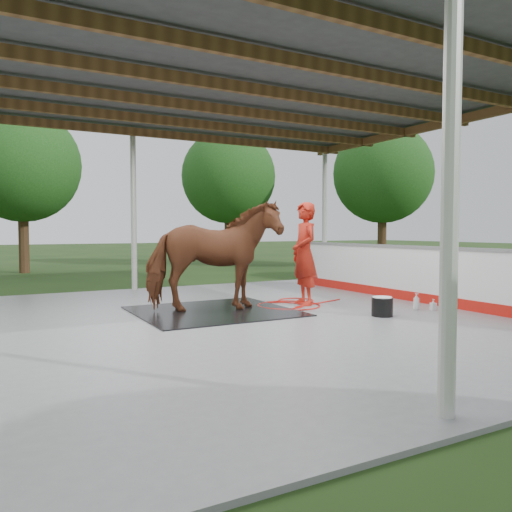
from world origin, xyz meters
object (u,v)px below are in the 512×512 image
horse (213,256)px  handler (304,254)px  dasher_board (417,275)px  wash_bucket (382,306)px

horse → handler: bearing=-79.6°
horse → handler: (1.91, -0.07, -0.01)m
dasher_board → handler: (-2.27, 0.75, 0.47)m
handler → wash_bucket: 1.97m
horse → wash_bucket: horse is taller
horse → handler: 1.91m
dasher_board → handler: size_ratio=3.97×
handler → wash_bucket: handler is taller
horse → wash_bucket: size_ratio=6.54×
dasher_board → handler: 2.44m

